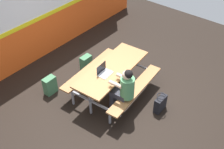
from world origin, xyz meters
TOP-DOWN VIEW (x-y plane):
  - ground_plane at (0.00, 0.00)m, footprint 10.00×10.00m
  - accent_backdrop at (0.00, 2.50)m, footprint 8.00×0.14m
  - picnic_table_main at (0.14, -0.00)m, footprint 2.06×1.71m
  - student_nearer at (-0.19, -0.59)m, footprint 0.38×0.53m
  - laptop_silver at (-0.12, 0.02)m, footprint 0.34×0.25m
  - backpack_dark at (-0.79, 1.14)m, footprint 0.30×0.22m
  - tote_bag_bright at (0.37, -1.19)m, footprint 0.34×0.21m
  - satchel_spare at (0.37, 1.06)m, footprint 0.30×0.22m

SIDE VIEW (x-z plane):
  - ground_plane at x=0.00m, z-range -0.02..0.00m
  - tote_bag_bright at x=0.37m, z-range -0.02..0.41m
  - backpack_dark at x=-0.79m, z-range 0.00..0.44m
  - satchel_spare at x=0.37m, z-range 0.00..0.44m
  - picnic_table_main at x=0.14m, z-range 0.21..0.95m
  - student_nearer at x=-0.19m, z-range 0.10..1.31m
  - laptop_silver at x=-0.12m, z-range 0.67..0.90m
  - accent_backdrop at x=0.00m, z-range -0.05..2.55m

